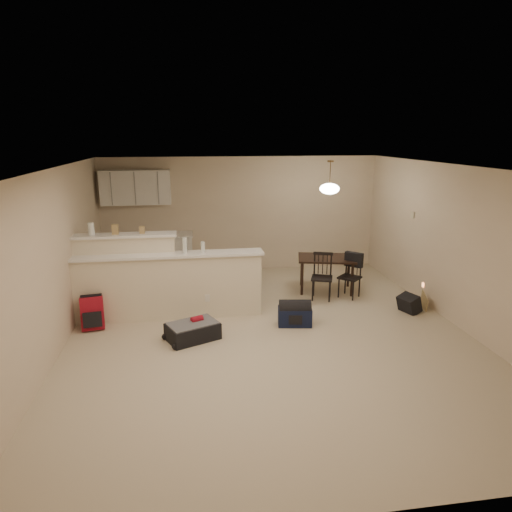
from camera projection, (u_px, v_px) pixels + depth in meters
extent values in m
plane|color=#C5B597|center=(269.00, 334.00, 6.97)|extent=(7.00, 7.00, 0.00)
plane|color=white|center=(271.00, 168.00, 6.33)|extent=(7.00, 7.00, 0.00)
cube|color=beige|center=(241.00, 215.00, 9.99)|extent=(6.00, 0.02, 2.50)
cube|color=beige|center=(356.00, 376.00, 3.30)|extent=(6.00, 0.02, 2.50)
cube|color=beige|center=(54.00, 263.00, 6.22)|extent=(0.02, 7.00, 2.50)
cube|color=beige|center=(460.00, 247.00, 7.08)|extent=(0.02, 7.00, 2.50)
cube|color=beige|center=(170.00, 287.00, 7.48)|extent=(3.00, 0.28, 1.05)
cube|color=white|center=(168.00, 255.00, 7.34)|extent=(3.08, 0.38, 0.04)
cube|color=beige|center=(127.00, 276.00, 7.55)|extent=(1.60, 0.24, 1.35)
cube|color=white|center=(124.00, 235.00, 7.37)|extent=(1.68, 0.34, 0.04)
cube|color=white|center=(136.00, 187.00, 9.34)|extent=(1.40, 0.34, 0.70)
cube|color=white|center=(149.00, 257.00, 9.61)|extent=(1.80, 0.60, 0.90)
cube|color=beige|center=(413.00, 215.00, 8.50)|extent=(0.02, 0.12, 0.12)
cylinder|color=silver|center=(91.00, 229.00, 7.27)|extent=(0.10, 0.10, 0.20)
cube|color=tan|center=(115.00, 229.00, 7.33)|extent=(0.10, 0.07, 0.16)
cube|color=tan|center=(142.00, 230.00, 7.39)|extent=(0.08, 0.06, 0.12)
cylinder|color=silver|center=(185.00, 245.00, 7.34)|extent=(0.07, 0.07, 0.26)
cylinder|color=silver|center=(203.00, 247.00, 7.39)|extent=(0.06, 0.06, 0.18)
cube|color=black|center=(327.00, 258.00, 8.74)|extent=(1.21, 0.94, 0.04)
cylinder|color=black|center=(302.00, 279.00, 8.59)|extent=(0.05, 0.05, 0.63)
cylinder|color=black|center=(352.00, 280.00, 8.51)|extent=(0.05, 0.05, 0.63)
cylinder|color=black|center=(302.00, 270.00, 9.14)|extent=(0.05, 0.05, 0.63)
cylinder|color=black|center=(349.00, 271.00, 9.06)|extent=(0.05, 0.05, 0.63)
cylinder|color=brown|center=(330.00, 174.00, 8.33)|extent=(0.02, 0.02, 0.50)
cylinder|color=brown|center=(331.00, 161.00, 8.27)|extent=(0.12, 0.12, 0.03)
ellipsoid|color=white|center=(330.00, 189.00, 8.40)|extent=(0.36, 0.36, 0.20)
cube|color=black|center=(193.00, 331.00, 6.76)|extent=(0.86, 0.73, 0.25)
cube|color=maroon|center=(92.00, 313.00, 7.10)|extent=(0.37, 0.26, 0.51)
cube|color=#101833|center=(295.00, 316.00, 7.26)|extent=(0.56, 0.37, 0.29)
cube|color=black|center=(409.00, 304.00, 7.78)|extent=(0.33, 0.39, 0.29)
cube|color=tan|center=(424.00, 301.00, 7.93)|extent=(0.10, 0.36, 0.27)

